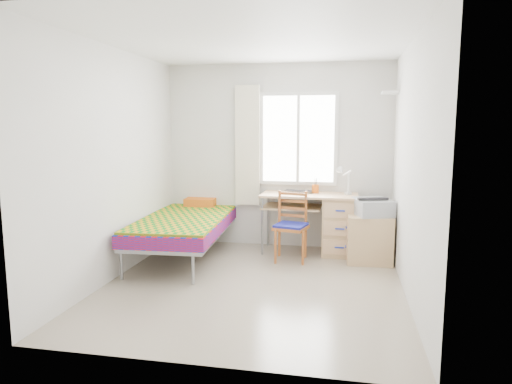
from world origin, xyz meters
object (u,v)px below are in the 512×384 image
bed (188,222)px  printer (372,207)px  chair (292,222)px  cabinet (369,238)px  desk (335,222)px

bed → printer: 2.41m
chair → bed: bearing=-163.7°
cabinet → printer: 0.41m
bed → chair: (1.38, 0.08, 0.04)m
bed → cabinet: (2.36, 0.18, -0.16)m
cabinet → bed: bearing=-178.1°
desk → printer: size_ratio=2.18×
bed → printer: (2.39, 0.19, 0.25)m
bed → desk: (1.92, 0.49, -0.03)m
bed → cabinet: size_ratio=3.72×
desk → cabinet: (0.44, -0.31, -0.13)m
bed → printer: bearing=1.4°
bed → desk: bed is taller
chair → printer: size_ratio=1.50×
bed → printer: size_ratio=3.78×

